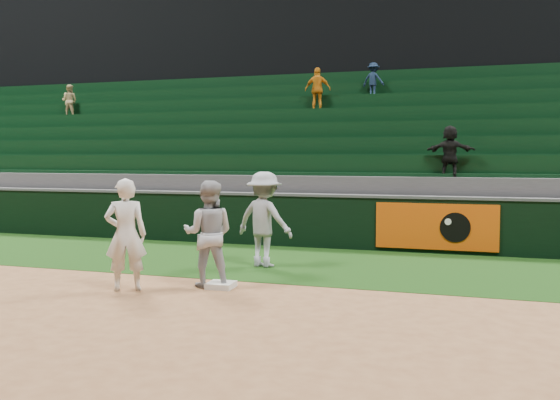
# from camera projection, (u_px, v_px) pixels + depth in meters

# --- Properties ---
(ground) EXTENTS (70.00, 70.00, 0.00)m
(ground) POSITION_uv_depth(u_px,v_px,m) (214.00, 292.00, 9.72)
(ground) COLOR brown
(ground) RESTS_ON ground
(foul_grass) EXTENTS (36.00, 4.20, 0.01)m
(foul_grass) POSITION_uv_depth(u_px,v_px,m) (275.00, 261.00, 12.56)
(foul_grass) COLOR black
(foul_grass) RESTS_ON ground
(upper_deck) EXTENTS (40.00, 12.00, 12.00)m
(upper_deck) POSITION_uv_depth(u_px,v_px,m) (387.00, 63.00, 25.83)
(upper_deck) COLOR black
(upper_deck) RESTS_ON ground
(first_base) EXTENTS (0.44, 0.44, 0.09)m
(first_base) POSITION_uv_depth(u_px,v_px,m) (221.00, 285.00, 10.04)
(first_base) COLOR silver
(first_base) RESTS_ON ground
(first_baseman) EXTENTS (0.77, 0.68, 1.78)m
(first_baseman) POSITION_uv_depth(u_px,v_px,m) (126.00, 235.00, 9.80)
(first_baseman) COLOR silver
(first_baseman) RESTS_ON ground
(baserunner) EXTENTS (0.97, 0.84, 1.73)m
(baserunner) POSITION_uv_depth(u_px,v_px,m) (209.00, 234.00, 10.11)
(baserunner) COLOR #9FA2A9
(baserunner) RESTS_ON ground
(base_coach) EXTENTS (1.30, 0.93, 1.82)m
(base_coach) POSITION_uv_depth(u_px,v_px,m) (264.00, 219.00, 11.90)
(base_coach) COLOR gray
(base_coach) RESTS_ON foul_grass
(field_wall) EXTENTS (36.00, 0.45, 1.25)m
(field_wall) POSITION_uv_depth(u_px,v_px,m) (306.00, 220.00, 14.59)
(field_wall) COLOR black
(field_wall) RESTS_ON ground
(stadium_seating) EXTENTS (36.00, 5.95, 4.94)m
(stadium_seating) POSITION_uv_depth(u_px,v_px,m) (341.00, 171.00, 18.10)
(stadium_seating) COLOR #3B3B3D
(stadium_seating) RESTS_ON ground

